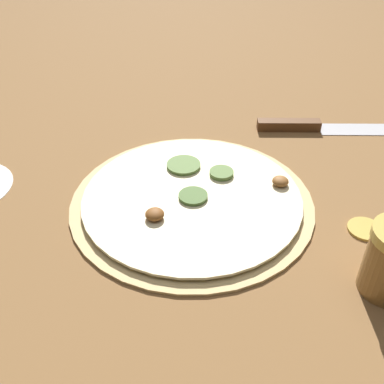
{
  "coord_description": "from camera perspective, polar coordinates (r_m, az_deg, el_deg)",
  "views": [
    {
      "loc": [
        0.48,
        -0.15,
        0.39
      ],
      "look_at": [
        0.0,
        0.0,
        0.02
      ],
      "focal_mm": 42.0,
      "sensor_mm": 36.0,
      "label": 1
    }
  ],
  "objects": [
    {
      "name": "pizza",
      "position": [
        0.63,
        0.04,
        -0.82
      ],
      "size": [
        0.34,
        0.34,
        0.02
      ],
      "color": "#D6B77A",
      "rests_on": "ground_plane"
    },
    {
      "name": "knife",
      "position": [
        0.84,
        15.99,
        7.99
      ],
      "size": [
        0.13,
        0.32,
        0.02
      ],
      "rotation": [
        0.0,
        0.0,
        1.26
      ],
      "color": "silver",
      "rests_on": "ground_plane"
    },
    {
      "name": "ground_plane",
      "position": [
        0.64,
        0.0,
        -1.31
      ],
      "size": [
        3.0,
        3.0,
        0.0
      ],
      "primitive_type": "plane",
      "color": "brown"
    },
    {
      "name": "loose_cap",
      "position": [
        0.63,
        21.16,
        -4.28
      ],
      "size": [
        0.05,
        0.05,
        0.01
      ],
      "color": "gold",
      "rests_on": "ground_plane"
    }
  ]
}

